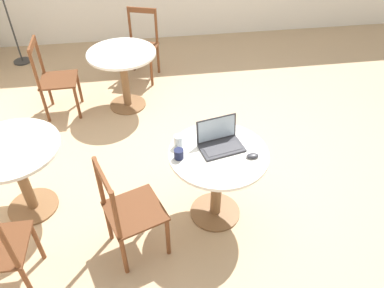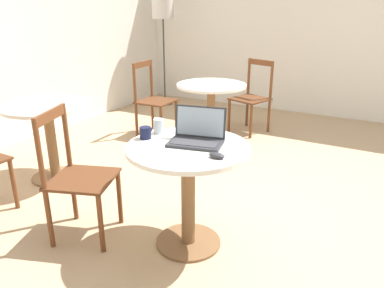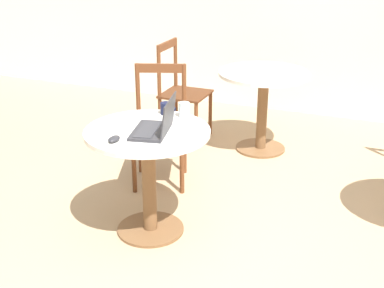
% 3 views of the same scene
% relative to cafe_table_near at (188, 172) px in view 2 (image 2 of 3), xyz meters
% --- Properties ---
extents(ground_plane, '(16.00, 16.00, 0.00)m').
position_rel_cafe_table_near_xyz_m(ground_plane, '(0.69, -0.35, -0.55)').
color(ground_plane, tan).
extents(wall_side, '(0.06, 9.40, 2.70)m').
position_rel_cafe_table_near_xyz_m(wall_side, '(3.92, -0.35, 0.80)').
color(wall_side, white).
rests_on(wall_side, ground_plane).
extents(cafe_table_near, '(0.81, 0.81, 0.74)m').
position_rel_cafe_table_near_xyz_m(cafe_table_near, '(0.00, 0.00, 0.00)').
color(cafe_table_near, brown).
rests_on(cafe_table_near, ground_plane).
extents(cafe_table_mid, '(0.81, 0.81, 0.74)m').
position_rel_cafe_table_near_xyz_m(cafe_table_mid, '(1.90, 0.77, 0.00)').
color(cafe_table_mid, brown).
rests_on(cafe_table_mid, ground_plane).
extents(cafe_table_far, '(0.81, 0.81, 0.74)m').
position_rel_cafe_table_near_xyz_m(cafe_table_far, '(0.31, 1.67, 0.00)').
color(cafe_table_far, brown).
rests_on(cafe_table_far, ground_plane).
extents(chair_near_back, '(0.54, 0.54, 0.94)m').
position_rel_cafe_table_near_xyz_m(chair_near_back, '(-0.27, 0.75, -0.09)').
color(chair_near_back, brown).
rests_on(chair_near_back, ground_plane).
extents(chair_mid_right, '(0.53, 0.53, 0.94)m').
position_rel_cafe_table_near_xyz_m(chair_mid_right, '(2.62, 0.52, -0.09)').
color(chair_mid_right, brown).
rests_on(chair_mid_right, ground_plane).
extents(chair_mid_back, '(0.43, 0.43, 0.94)m').
position_rel_cafe_table_near_xyz_m(chair_mid_back, '(1.88, 1.58, -0.09)').
color(chair_mid_back, brown).
rests_on(chair_mid_back, ground_plane).
extents(floor_lamp, '(0.34, 0.34, 1.68)m').
position_rel_cafe_table_near_xyz_m(floor_lamp, '(3.33, 2.34, 0.91)').
color(floor_lamp, '#333333').
rests_on(floor_lamp, ground_plane).
extents(laptop, '(0.31, 0.39, 0.23)m').
position_rel_cafe_table_near_xyz_m(laptop, '(0.08, -0.02, 0.24)').
color(laptop, '#2D2D33').
rests_on(laptop, cafe_table_near).
extents(mouse, '(0.06, 0.10, 0.03)m').
position_rel_cafe_table_near_xyz_m(mouse, '(-0.10, -0.25, 0.20)').
color(mouse, '#2D2D33').
rests_on(mouse, cafe_table_near).
extents(mug, '(0.11, 0.08, 0.08)m').
position_rel_cafe_table_near_xyz_m(mug, '(-0.01, 0.32, 0.23)').
color(mug, '#141938').
rests_on(mug, cafe_table_near).
extents(drinking_glass, '(0.07, 0.07, 0.10)m').
position_rel_cafe_table_near_xyz_m(drinking_glass, '(0.13, 0.31, 0.24)').
color(drinking_glass, silver).
rests_on(drinking_glass, cafe_table_near).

